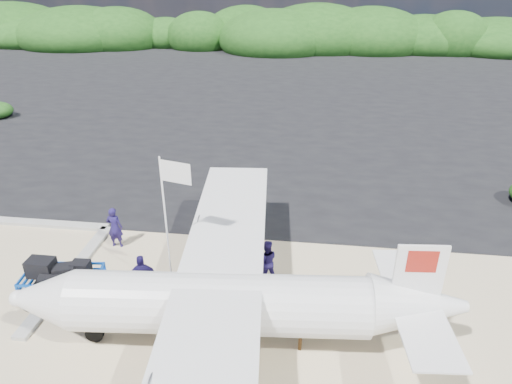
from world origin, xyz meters
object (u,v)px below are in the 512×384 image
Objects in this scene: baggage_cart at (68,300)px; crew_a at (115,227)px; flagpole at (173,295)px; crew_c at (143,277)px; signboard at (276,342)px; crew_b at (266,261)px; aircraft_large at (464,122)px.

baggage_cart is 1.55× the size of crew_a.
flagpole reaches higher than crew_a.
baggage_cart is 0.52× the size of flagpole.
signboard is at bearing 142.28° from crew_c.
crew_b is at bearing 10.78° from baggage_cart.
baggage_cart is 1.58× the size of signboard.
aircraft_large is (13.09, 21.34, -0.88)m from crew_b.
baggage_cart is 0.17× the size of aircraft_large.
flagpole is 3.68m from crew_b.
baggage_cart is 3.83m from flagpole.
signboard is 1.05× the size of crew_b.
signboard is at bearing -25.50° from flagpole.
signboard is at bearing -13.97° from baggage_cart.
crew_b is 0.10× the size of aircraft_large.
crew_b reaches higher than signboard.
crew_c is at bearing 47.94° from aircraft_large.
crew_c is at bearing 7.22° from crew_b.
baggage_cart is 7.42m from crew_b.
flagpole reaches higher than crew_c.
flagpole is at bearing 49.19° from aircraft_large.
baggage_cart is at bearing 3.45° from crew_b.
crew_c reaches higher than baggage_cart.
signboard is (3.97, -1.89, 0.00)m from flagpole.
baggage_cart is 30.91m from aircraft_large.
crew_b is at bearing 167.04° from crew_a.
crew_c is at bearing -164.54° from flagpole.
baggage_cart is 7.80m from signboard.
aircraft_large is (17.38, 22.93, -0.91)m from crew_c.
crew_a is at bearing 139.29° from flagpole.
flagpole is 3.03× the size of signboard.
crew_b is at bearing 53.58° from aircraft_large.
crew_a is 3.93m from crew_c.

